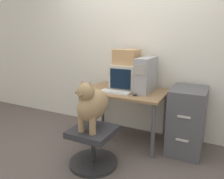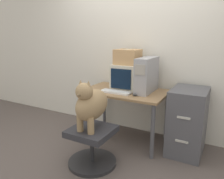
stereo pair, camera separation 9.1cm
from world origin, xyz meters
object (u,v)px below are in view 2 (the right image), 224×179
(crt_monitor, at_px, (127,76))
(keyboard, at_px, (116,92))
(dog, at_px, (91,104))
(cardboard_box, at_px, (128,57))
(office_chair, at_px, (92,145))
(pc_tower, at_px, (147,75))
(filing_cabinet, at_px, (187,121))

(crt_monitor, bearing_deg, keyboard, -94.36)
(dog, distance_m, cardboard_box, 0.99)
(cardboard_box, bearing_deg, crt_monitor, -90.00)
(office_chair, relative_size, cardboard_box, 1.72)
(keyboard, xyz_separation_m, cardboard_box, (0.02, 0.31, 0.43))
(pc_tower, xyz_separation_m, office_chair, (-0.33, -0.83, -0.72))
(keyboard, distance_m, office_chair, 0.77)
(office_chair, bearing_deg, filing_cabinet, 42.11)
(crt_monitor, distance_m, office_chair, 1.11)
(pc_tower, bearing_deg, office_chair, -111.84)
(crt_monitor, distance_m, keyboard, 0.35)
(keyboard, relative_size, cardboard_box, 1.26)
(keyboard, xyz_separation_m, dog, (0.00, -0.58, 0.00))
(keyboard, distance_m, dog, 0.58)
(filing_cabinet, xyz_separation_m, cardboard_box, (-0.88, 0.08, 0.75))
(office_chair, xyz_separation_m, cardboard_box, (0.02, 0.89, 0.94))
(keyboard, bearing_deg, dog, -89.70)
(crt_monitor, xyz_separation_m, dog, (-0.02, -0.89, -0.16))
(dog, bearing_deg, pc_tower, 68.22)
(crt_monitor, height_order, office_chair, crt_monitor)
(keyboard, bearing_deg, filing_cabinet, 14.27)
(crt_monitor, relative_size, cardboard_box, 1.30)
(crt_monitor, height_order, keyboard, crt_monitor)
(crt_monitor, relative_size, dog, 0.74)
(crt_monitor, relative_size, keyboard, 1.03)
(filing_cabinet, bearing_deg, crt_monitor, 174.89)
(crt_monitor, bearing_deg, office_chair, -91.31)
(pc_tower, xyz_separation_m, filing_cabinet, (0.56, -0.02, -0.54))
(dog, bearing_deg, office_chair, 90.00)
(pc_tower, distance_m, keyboard, 0.47)
(office_chair, relative_size, filing_cabinet, 0.68)
(dog, distance_m, filing_cabinet, 1.25)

